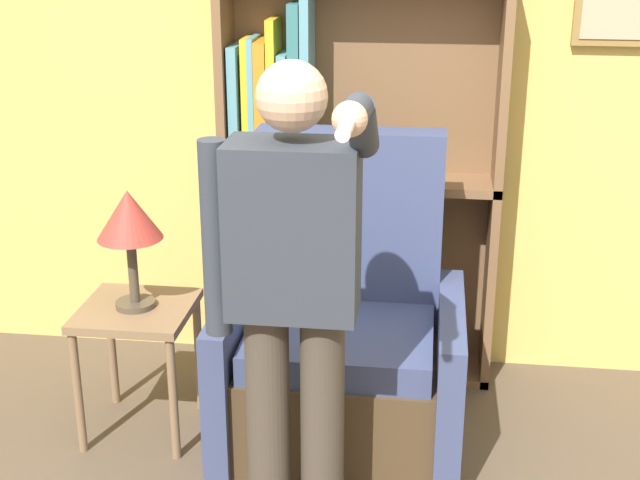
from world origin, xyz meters
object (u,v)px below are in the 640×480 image
side_table (137,328)px  table_lamp (129,220)px  person_standing (293,287)px  bookcase (323,189)px  armchair (343,352)px

side_table → table_lamp: size_ratio=1.15×
person_standing → table_lamp: 0.99m
bookcase → armchair: bearing=-75.5°
side_table → table_lamp: 0.48m
bookcase → armchair: bookcase is taller
armchair → table_lamp: size_ratio=2.55×
side_table → person_standing: bearing=-39.7°
side_table → table_lamp: bearing=-45.0°
person_standing → table_lamp: person_standing is taller
bookcase → table_lamp: bookcase is taller
armchair → table_lamp: armchair is taller
armchair → table_lamp: (-0.86, -0.05, 0.56)m
armchair → person_standing: size_ratio=0.75×
person_standing → table_lamp: (-0.76, 0.63, -0.02)m
table_lamp → bookcase: bearing=44.4°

